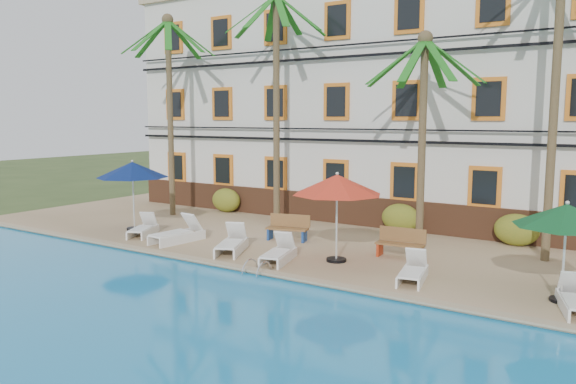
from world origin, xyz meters
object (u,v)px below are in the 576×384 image
Objects in this scene: lounger_b at (178,233)px; lounger_d at (279,253)px; lounger_e at (413,271)px; lounger_a at (143,228)px; lounger_c at (232,243)px; palm_a at (169,90)px; pool_ladder at (257,273)px; umbrella_blue at (133,170)px; lounger_f at (576,300)px; bench_right at (401,243)px; palm_b at (276,79)px; palm_d at (558,48)px; palm_c at (423,109)px; umbrella_red at (337,185)px; bench_left at (288,227)px.

lounger_b is 1.11× the size of lounger_d.
lounger_d reaches higher than lounger_e.
lounger_c is at bearing -3.29° from lounger_a.
palm_a reaches higher than pool_ladder.
lounger_e reaches higher than pool_ladder.
lounger_b is 8.66m from lounger_e.
lounger_f is (15.58, -0.95, -2.08)m from umbrella_blue.
palm_a is 12.80m from bench_right.
palm_a is 0.94× the size of palm_b.
lounger_b is 1.17× the size of lounger_e.
bench_right is (11.60, -1.77, -5.11)m from palm_a.
palm_d reaches higher than palm_a.
palm_b is at bearing 159.42° from bench_right.
umbrella_blue is 1.80× the size of bench_right.
umbrella_blue is 11.84m from lounger_e.
bench_right is at bearing 12.73° from lounger_a.
palm_b is 7.77m from lounger_a.
lounger_c reaches higher than lounger_d.
palm_d reaches higher than lounger_b.
lounger_c is 1.97m from lounger_d.
umbrella_blue is at bearing 176.59° from lounger_e.
palm_a is 11.54m from palm_c.
pool_ladder is (8.88, -5.67, -5.58)m from palm_a.
bench_right is 4.77m from pool_ladder.
palm_d reaches higher than palm_c.
umbrella_blue is 1.50× the size of lounger_f.
bench_right is (-3.87, -2.07, -5.89)m from palm_d.
lounger_d is 3.85m from bench_right.
lounger_f reaches higher than pool_ladder.
palm_c reaches higher than lounger_e.
pool_ladder is (6.56, -1.80, -0.27)m from lounger_a.
lounger_f is at bearing 0.15° from lounger_d.
bench_right is (4.87, 2.35, 0.17)m from lounger_c.
umbrella_red is 4.06m from lounger_c.
palm_c is 4.33m from palm_d.
palm_a is at bearing 148.52° from lounger_c.
palm_b reaches higher than lounger_e.
lounger_f is (6.66, -0.98, -2.08)m from umbrella_red.
lounger_a is 10.54m from lounger_e.
lounger_e is (6.12, 0.11, -0.04)m from lounger_c.
umbrella_red is 3.82m from bench_left.
palm_d reaches higher than bench_right.
palm_a reaches higher than lounger_e.
palm_a is at bearing -178.91° from palm_d.
lounger_e is at bearing -121.24° from palm_d.
lounger_f is 1.19× the size of bench_right.
lounger_a is 9.52m from bench_right.
lounger_b reaches higher than lounger_e.
bench_right is (9.28, 2.10, 0.20)m from lounger_a.
bench_right is at bearing -20.58° from palm_b.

